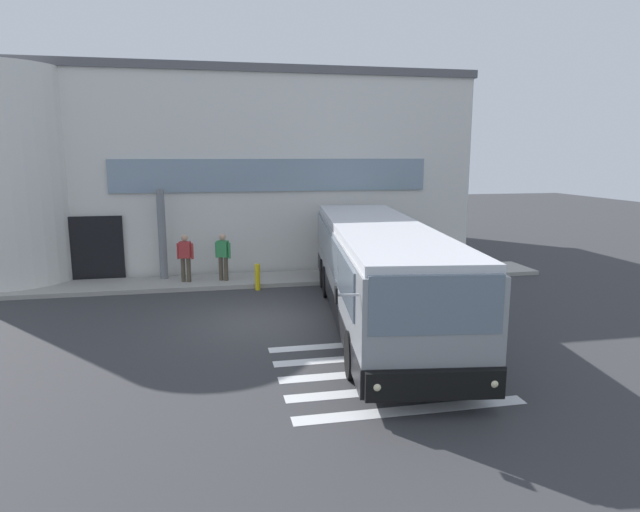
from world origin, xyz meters
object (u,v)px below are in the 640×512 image
Objects in this scene: entry_support_column at (162,234)px; safety_bollard_yellow at (258,277)px; passenger_by_doorway at (223,255)px; bus_main_foreground at (378,273)px; passenger_near_column at (186,255)px.

safety_bollard_yellow is (3.21, -1.80, -1.31)m from entry_support_column.
passenger_by_doorway is 1.86× the size of safety_bollard_yellow.
passenger_by_doorway is at bearing -20.04° from entry_support_column.
entry_support_column is 1.92× the size of passenger_by_doorway.
entry_support_column is at bearing 159.96° from passenger_by_doorway.
passenger_near_column is (-5.35, 5.28, -0.22)m from bus_main_foreground.
safety_bollard_yellow is at bearing -29.30° from entry_support_column.
bus_main_foreground is 7.20× the size of passenger_by_doorway.
entry_support_column is 0.27× the size of bus_main_foreground.
passenger_by_doorway reaches higher than safety_bollard_yellow.
passenger_near_column is 1.00× the size of passenger_by_doorway.
passenger_near_column reaches higher than safety_bollard_yellow.
bus_main_foreground is 13.40× the size of safety_bollard_yellow.
bus_main_foreground is 6.60m from passenger_by_doorway.
entry_support_column is at bearing 135.95° from bus_main_foreground.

